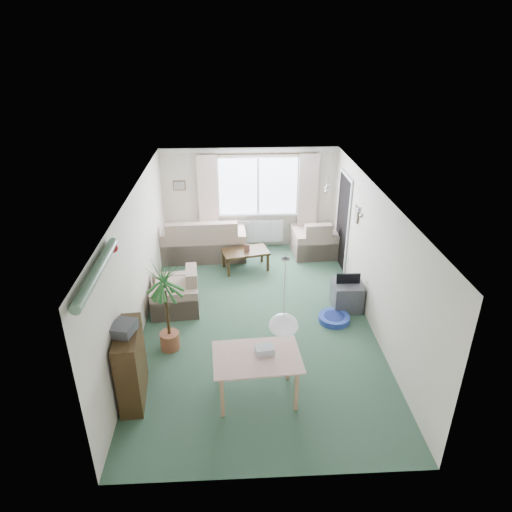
{
  "coord_description": "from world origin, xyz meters",
  "views": [
    {
      "loc": [
        -0.38,
        -6.88,
        4.67
      ],
      "look_at": [
        0.0,
        0.3,
        1.15
      ],
      "focal_mm": 32.0,
      "sensor_mm": 36.0,
      "label": 1
    }
  ],
  "objects_px": {
    "tv_cube": "(347,295)",
    "sofa": "(203,236)",
    "dining_table": "(257,377)",
    "bookshelf": "(131,365)",
    "armchair_corner": "(314,236)",
    "houseplant": "(167,307)",
    "pet_bed": "(334,318)",
    "armchair_left": "(175,290)",
    "coffee_table": "(246,260)"
  },
  "relations": [
    {
      "from": "tv_cube",
      "to": "sofa",
      "type": "bearing_deg",
      "value": 140.24
    },
    {
      "from": "sofa",
      "to": "dining_table",
      "type": "bearing_deg",
      "value": 99.71
    },
    {
      "from": "bookshelf",
      "to": "armchair_corner",
      "type": "bearing_deg",
      "value": 48.99
    },
    {
      "from": "armchair_corner",
      "to": "houseplant",
      "type": "xyz_separation_m",
      "value": [
        -2.94,
        -3.45,
        0.35
      ]
    },
    {
      "from": "sofa",
      "to": "bookshelf",
      "type": "height_order",
      "value": "bookshelf"
    },
    {
      "from": "houseplant",
      "to": "pet_bed",
      "type": "bearing_deg",
      "value": 12.52
    },
    {
      "from": "armchair_left",
      "to": "sofa",
      "type": "bearing_deg",
      "value": 165.11
    },
    {
      "from": "armchair_corner",
      "to": "pet_bed",
      "type": "distance_m",
      "value": 2.85
    },
    {
      "from": "houseplant",
      "to": "armchair_corner",
      "type": "bearing_deg",
      "value": 49.59
    },
    {
      "from": "armchair_left",
      "to": "bookshelf",
      "type": "relative_size",
      "value": 0.81
    },
    {
      "from": "sofa",
      "to": "coffee_table",
      "type": "relative_size",
      "value": 1.98
    },
    {
      "from": "armchair_corner",
      "to": "sofa",
      "type": "bearing_deg",
      "value": -4.42
    },
    {
      "from": "armchair_left",
      "to": "bookshelf",
      "type": "bearing_deg",
      "value": -13.22
    },
    {
      "from": "bookshelf",
      "to": "houseplant",
      "type": "bearing_deg",
      "value": 66.11
    },
    {
      "from": "dining_table",
      "to": "pet_bed",
      "type": "xyz_separation_m",
      "value": [
        1.49,
        1.82,
        -0.29
      ]
    },
    {
      "from": "sofa",
      "to": "coffee_table",
      "type": "xyz_separation_m",
      "value": [
        0.96,
        -0.73,
        -0.26
      ]
    },
    {
      "from": "armchair_corner",
      "to": "armchair_left",
      "type": "relative_size",
      "value": 1.09
    },
    {
      "from": "bookshelf",
      "to": "tv_cube",
      "type": "distance_m",
      "value": 4.16
    },
    {
      "from": "dining_table",
      "to": "pet_bed",
      "type": "relative_size",
      "value": 1.97
    },
    {
      "from": "bookshelf",
      "to": "pet_bed",
      "type": "relative_size",
      "value": 1.99
    },
    {
      "from": "armchair_corner",
      "to": "houseplant",
      "type": "relative_size",
      "value": 0.62
    },
    {
      "from": "coffee_table",
      "to": "pet_bed",
      "type": "distance_m",
      "value": 2.61
    },
    {
      "from": "armchair_left",
      "to": "pet_bed",
      "type": "height_order",
      "value": "armchair_left"
    },
    {
      "from": "sofa",
      "to": "dining_table",
      "type": "relative_size",
      "value": 1.76
    },
    {
      "from": "bookshelf",
      "to": "tv_cube",
      "type": "height_order",
      "value": "bookshelf"
    },
    {
      "from": "armchair_corner",
      "to": "houseplant",
      "type": "bearing_deg",
      "value": 45.73
    },
    {
      "from": "armchair_left",
      "to": "dining_table",
      "type": "relative_size",
      "value": 0.82
    },
    {
      "from": "armchair_left",
      "to": "pet_bed",
      "type": "relative_size",
      "value": 1.61
    },
    {
      "from": "sofa",
      "to": "armchair_left",
      "type": "height_order",
      "value": "sofa"
    },
    {
      "from": "armchair_left",
      "to": "bookshelf",
      "type": "distance_m",
      "value": 2.34
    },
    {
      "from": "bookshelf",
      "to": "tv_cube",
      "type": "relative_size",
      "value": 1.94
    },
    {
      "from": "houseplant",
      "to": "armchair_left",
      "type": "bearing_deg",
      "value": 91.68
    },
    {
      "from": "armchair_left",
      "to": "bookshelf",
      "type": "height_order",
      "value": "bookshelf"
    },
    {
      "from": "bookshelf",
      "to": "houseplant",
      "type": "height_order",
      "value": "houseplant"
    },
    {
      "from": "dining_table",
      "to": "sofa",
      "type": "bearing_deg",
      "value": 102.07
    },
    {
      "from": "dining_table",
      "to": "pet_bed",
      "type": "height_order",
      "value": "dining_table"
    },
    {
      "from": "armchair_corner",
      "to": "tv_cube",
      "type": "xyz_separation_m",
      "value": [
        0.22,
        -2.37,
        -0.18
      ]
    },
    {
      "from": "sofa",
      "to": "tv_cube",
      "type": "distance_m",
      "value": 3.69
    },
    {
      "from": "tv_cube",
      "to": "armchair_left",
      "type": "bearing_deg",
      "value": 178.33
    },
    {
      "from": "sofa",
      "to": "pet_bed",
      "type": "bearing_deg",
      "value": 128.81
    },
    {
      "from": "coffee_table",
      "to": "pet_bed",
      "type": "bearing_deg",
      "value": -54.12
    },
    {
      "from": "sofa",
      "to": "tv_cube",
      "type": "bearing_deg",
      "value": 137.05
    },
    {
      "from": "armchair_corner",
      "to": "bookshelf",
      "type": "xyz_separation_m",
      "value": [
        -3.32,
        -4.55,
        0.12
      ]
    },
    {
      "from": "armchair_left",
      "to": "tv_cube",
      "type": "height_order",
      "value": "armchair_left"
    },
    {
      "from": "coffee_table",
      "to": "pet_bed",
      "type": "relative_size",
      "value": 1.75
    },
    {
      "from": "coffee_table",
      "to": "armchair_corner",
      "type": "bearing_deg",
      "value": 23.71
    },
    {
      "from": "armchair_corner",
      "to": "armchair_left",
      "type": "bearing_deg",
      "value": 33.05
    },
    {
      "from": "houseplant",
      "to": "dining_table",
      "type": "relative_size",
      "value": 1.44
    },
    {
      "from": "pet_bed",
      "to": "dining_table",
      "type": "bearing_deg",
      "value": -129.37
    },
    {
      "from": "tv_cube",
      "to": "pet_bed",
      "type": "relative_size",
      "value": 1.03
    }
  ]
}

